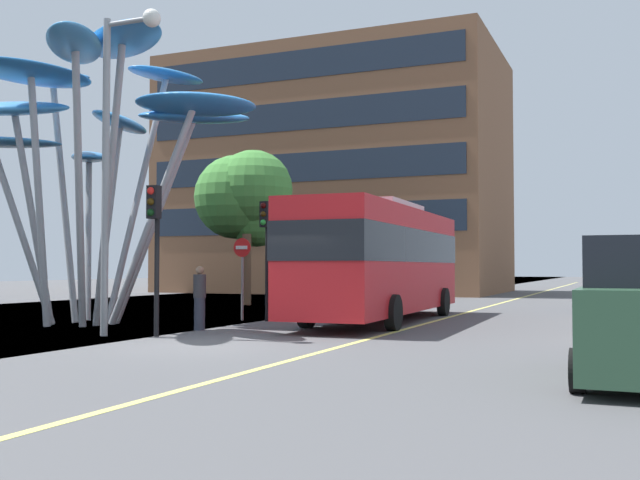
{
  "coord_description": "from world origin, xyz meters",
  "views": [
    {
      "loc": [
        8.61,
        -13.75,
        1.68
      ],
      "look_at": [
        -0.12,
        6.85,
        2.5
      ],
      "focal_mm": 41.65,
      "sensor_mm": 36.0,
      "label": 1
    }
  ],
  "objects_px": {
    "traffic_light_opposite": "(323,245)",
    "pedestrian": "(200,298)",
    "car_side_street": "(630,285)",
    "red_bus": "(381,256)",
    "traffic_light_island_mid": "(295,246)",
    "leaf_sculpture": "(103,114)",
    "traffic_light_kerb_near": "(155,227)",
    "street_lamp": "(118,131)",
    "no_entry_sign": "(242,266)",
    "traffic_light_kerb_far": "(266,235)"
  },
  "relations": [
    {
      "from": "traffic_light_kerb_near",
      "to": "no_entry_sign",
      "type": "bearing_deg",
      "value": 97.54
    },
    {
      "from": "leaf_sculpture",
      "to": "no_entry_sign",
      "type": "distance_m",
      "value": 6.24
    },
    {
      "from": "street_lamp",
      "to": "no_entry_sign",
      "type": "height_order",
      "value": "street_lamp"
    },
    {
      "from": "traffic_light_kerb_near",
      "to": "red_bus",
      "type": "bearing_deg",
      "value": 63.67
    },
    {
      "from": "traffic_light_opposite",
      "to": "traffic_light_kerb_far",
      "type": "bearing_deg",
      "value": -87.48
    },
    {
      "from": "traffic_light_kerb_near",
      "to": "car_side_street",
      "type": "relative_size",
      "value": 0.81
    },
    {
      "from": "traffic_light_opposite",
      "to": "car_side_street",
      "type": "xyz_separation_m",
      "value": [
        10.63,
        4.61,
        -1.48
      ]
    },
    {
      "from": "traffic_light_kerb_far",
      "to": "traffic_light_island_mid",
      "type": "xyz_separation_m",
      "value": [
        -0.53,
        3.35,
        -0.26
      ]
    },
    {
      "from": "traffic_light_kerb_far",
      "to": "car_side_street",
      "type": "bearing_deg",
      "value": 43.15
    },
    {
      "from": "traffic_light_kerb_near",
      "to": "no_entry_sign",
      "type": "height_order",
      "value": "traffic_light_kerb_near"
    },
    {
      "from": "traffic_light_opposite",
      "to": "street_lamp",
      "type": "height_order",
      "value": "street_lamp"
    },
    {
      "from": "red_bus",
      "to": "traffic_light_kerb_far",
      "type": "relative_size",
      "value": 3.03
    },
    {
      "from": "red_bus",
      "to": "traffic_light_island_mid",
      "type": "height_order",
      "value": "red_bus"
    },
    {
      "from": "street_lamp",
      "to": "no_entry_sign",
      "type": "distance_m",
      "value": 6.8
    },
    {
      "from": "traffic_light_island_mid",
      "to": "street_lamp",
      "type": "xyz_separation_m",
      "value": [
        -0.53,
        -9.21,
        2.58
      ]
    },
    {
      "from": "traffic_light_island_mid",
      "to": "pedestrian",
      "type": "bearing_deg",
      "value": -87.04
    },
    {
      "from": "traffic_light_island_mid",
      "to": "street_lamp",
      "type": "height_order",
      "value": "street_lamp"
    },
    {
      "from": "leaf_sculpture",
      "to": "pedestrian",
      "type": "xyz_separation_m",
      "value": [
        3.84,
        -0.67,
        -5.4
      ]
    },
    {
      "from": "traffic_light_kerb_near",
      "to": "no_entry_sign",
      "type": "xyz_separation_m",
      "value": [
        -0.76,
        5.72,
        -0.92
      ]
    },
    {
      "from": "traffic_light_island_mid",
      "to": "red_bus",
      "type": "bearing_deg",
      "value": -27.79
    },
    {
      "from": "red_bus",
      "to": "traffic_light_island_mid",
      "type": "distance_m",
      "value": 4.38
    },
    {
      "from": "traffic_light_kerb_near",
      "to": "street_lamp",
      "type": "bearing_deg",
      "value": -166.09
    },
    {
      "from": "traffic_light_opposite",
      "to": "no_entry_sign",
      "type": "distance_m",
      "value": 5.15
    },
    {
      "from": "pedestrian",
      "to": "traffic_light_kerb_far",
      "type": "bearing_deg",
      "value": 87.06
    },
    {
      "from": "leaf_sculpture",
      "to": "traffic_light_kerb_far",
      "type": "relative_size",
      "value": 2.7
    },
    {
      "from": "traffic_light_island_mid",
      "to": "pedestrian",
      "type": "distance_m",
      "value": 7.04
    },
    {
      "from": "pedestrian",
      "to": "traffic_light_kerb_near",
      "type": "bearing_deg",
      "value": -88.35
    },
    {
      "from": "pedestrian",
      "to": "no_entry_sign",
      "type": "relative_size",
      "value": 0.66
    },
    {
      "from": "red_bus",
      "to": "traffic_light_kerb_far",
      "type": "height_order",
      "value": "traffic_light_kerb_far"
    },
    {
      "from": "no_entry_sign",
      "to": "traffic_light_kerb_far",
      "type": "bearing_deg",
      "value": -5.86
    },
    {
      "from": "red_bus",
      "to": "traffic_light_kerb_near",
      "type": "bearing_deg",
      "value": -116.33
    },
    {
      "from": "street_lamp",
      "to": "no_entry_sign",
      "type": "bearing_deg",
      "value": 88.17
    },
    {
      "from": "traffic_light_kerb_far",
      "to": "pedestrian",
      "type": "relative_size",
      "value": 2.18
    },
    {
      "from": "traffic_light_opposite",
      "to": "pedestrian",
      "type": "height_order",
      "value": "traffic_light_opposite"
    },
    {
      "from": "traffic_light_island_mid",
      "to": "pedestrian",
      "type": "height_order",
      "value": "traffic_light_island_mid"
    },
    {
      "from": "pedestrian",
      "to": "leaf_sculpture",
      "type": "bearing_deg",
      "value": 170.14
    },
    {
      "from": "street_lamp",
      "to": "red_bus",
      "type": "bearing_deg",
      "value": 58.59
    },
    {
      "from": "pedestrian",
      "to": "street_lamp",
      "type": "bearing_deg",
      "value": -110.56
    },
    {
      "from": "leaf_sculpture",
      "to": "traffic_light_kerb_near",
      "type": "bearing_deg",
      "value": -35.61
    },
    {
      "from": "car_side_street",
      "to": "red_bus",
      "type": "bearing_deg",
      "value": -130.02
    },
    {
      "from": "leaf_sculpture",
      "to": "car_side_street",
      "type": "relative_size",
      "value": 2.23
    },
    {
      "from": "red_bus",
      "to": "traffic_light_kerb_near",
      "type": "distance_m",
      "value": 7.78
    },
    {
      "from": "traffic_light_kerb_near",
      "to": "traffic_light_opposite",
      "type": "relative_size",
      "value": 1.06
    },
    {
      "from": "traffic_light_island_mid",
      "to": "no_entry_sign",
      "type": "xyz_separation_m",
      "value": [
        -0.34,
        -3.26,
        -0.7
      ]
    },
    {
      "from": "no_entry_sign",
      "to": "car_side_street",
      "type": "bearing_deg",
      "value": 40.58
    },
    {
      "from": "red_bus",
      "to": "traffic_light_opposite",
      "type": "height_order",
      "value": "red_bus"
    },
    {
      "from": "car_side_street",
      "to": "leaf_sculpture",
      "type": "bearing_deg",
      "value": -138.88
    },
    {
      "from": "traffic_light_kerb_near",
      "to": "traffic_light_opposite",
      "type": "bearing_deg",
      "value": 90.57
    },
    {
      "from": "traffic_light_kerb_far",
      "to": "street_lamp",
      "type": "bearing_deg",
      "value": -100.29
    },
    {
      "from": "red_bus",
      "to": "no_entry_sign",
      "type": "relative_size",
      "value": 4.33
    }
  ]
}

